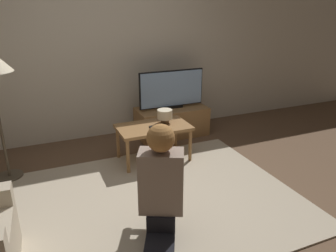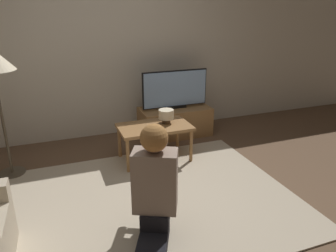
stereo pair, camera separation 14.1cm
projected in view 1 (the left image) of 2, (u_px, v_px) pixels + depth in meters
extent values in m
plane|color=brown|center=(153.00, 202.00, 3.16)|extent=(10.00, 10.00, 0.00)
cube|color=beige|center=(100.00, 43.00, 4.36)|extent=(10.00, 0.06, 2.60)
cube|color=#BCAD93|center=(153.00, 201.00, 3.15)|extent=(2.76, 2.14, 0.02)
cube|color=olive|center=(172.00, 121.00, 4.71)|extent=(0.99, 0.48, 0.41)
cube|color=black|center=(172.00, 107.00, 4.63)|extent=(0.32, 0.08, 0.04)
cube|color=black|center=(172.00, 89.00, 4.55)|extent=(0.94, 0.03, 0.51)
cube|color=#8CB2E0|center=(172.00, 89.00, 4.54)|extent=(0.91, 0.04, 0.48)
cube|color=olive|center=(153.00, 127.00, 3.86)|extent=(0.85, 0.50, 0.04)
cylinder|color=olive|center=(128.00, 157.00, 3.61)|extent=(0.04, 0.04, 0.41)
cylinder|color=olive|center=(190.00, 146.00, 3.89)|extent=(0.04, 0.04, 0.41)
cylinder|color=olive|center=(118.00, 143.00, 3.98)|extent=(0.04, 0.04, 0.41)
cylinder|color=olive|center=(176.00, 134.00, 4.26)|extent=(0.04, 0.04, 0.41)
cylinder|color=#4C4233|center=(10.00, 176.00, 3.59)|extent=(0.28, 0.28, 0.03)
cube|color=black|center=(160.00, 243.00, 2.51)|extent=(0.38, 0.47, 0.11)
cube|color=black|center=(162.00, 216.00, 2.62)|extent=(0.30, 0.31, 0.14)
cube|color=gray|center=(161.00, 181.00, 2.51)|extent=(0.39, 0.33, 0.50)
sphere|color=#DBAD8E|center=(161.00, 139.00, 2.38)|extent=(0.20, 0.20, 0.20)
sphere|color=#9E6B38|center=(161.00, 138.00, 2.36)|extent=(0.21, 0.21, 0.21)
cube|color=black|center=(164.00, 157.00, 2.85)|extent=(0.13, 0.10, 0.04)
cylinder|color=gray|center=(175.00, 164.00, 2.73)|extent=(0.19, 0.30, 0.07)
cylinder|color=gray|center=(151.00, 163.00, 2.74)|extent=(0.19, 0.30, 0.07)
cylinder|color=#4C3823|center=(165.00, 121.00, 3.92)|extent=(0.10, 0.10, 0.06)
cylinder|color=beige|center=(165.00, 114.00, 3.90)|extent=(0.18, 0.18, 0.11)
cube|color=black|center=(153.00, 128.00, 3.74)|extent=(0.04, 0.15, 0.02)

